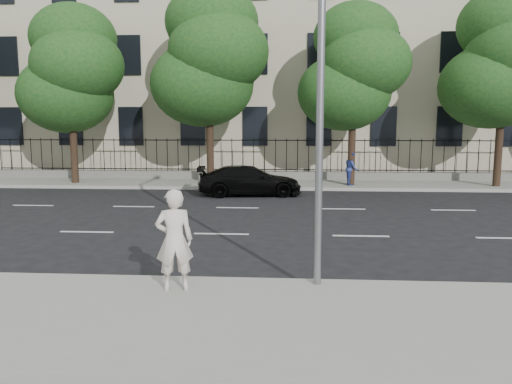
# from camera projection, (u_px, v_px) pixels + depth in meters

# --- Properties ---
(ground) EXTENTS (120.00, 120.00, 0.00)m
(ground) POSITION_uv_depth(u_px,v_px,m) (207.00, 257.00, 11.98)
(ground) COLOR black
(ground) RESTS_ON ground
(near_sidewalk) EXTENTS (60.00, 4.00, 0.15)m
(near_sidewalk) POSITION_uv_depth(u_px,v_px,m) (167.00, 319.00, 8.02)
(near_sidewalk) COLOR gray
(near_sidewalk) RESTS_ON ground
(far_sidewalk) EXTENTS (60.00, 4.00, 0.15)m
(far_sidewalk) POSITION_uv_depth(u_px,v_px,m) (251.00, 184.00, 25.81)
(far_sidewalk) COLOR gray
(far_sidewalk) RESTS_ON ground
(lane_markings) EXTENTS (49.60, 4.62, 0.01)m
(lane_markings) POSITION_uv_depth(u_px,v_px,m) (230.00, 219.00, 16.68)
(lane_markings) COLOR silver
(lane_markings) RESTS_ON ground
(masonry_building) EXTENTS (34.60, 12.11, 18.50)m
(masonry_building) POSITION_uv_depth(u_px,v_px,m) (261.00, 35.00, 33.42)
(masonry_building) COLOR beige
(masonry_building) RESTS_ON ground
(iron_fence) EXTENTS (30.00, 0.50, 2.20)m
(iron_fence) POSITION_uv_depth(u_px,v_px,m) (254.00, 170.00, 27.41)
(iron_fence) COLOR slate
(iron_fence) RESTS_ON far_sidewalk
(street_light) EXTENTS (0.25, 3.32, 8.05)m
(street_light) POSITION_uv_depth(u_px,v_px,m) (320.00, 18.00, 9.36)
(street_light) COLOR slate
(street_light) RESTS_ON near_sidewalk
(tree_b) EXTENTS (5.53, 5.12, 8.97)m
(tree_b) POSITION_uv_depth(u_px,v_px,m) (72.00, 70.00, 24.97)
(tree_b) COLOR #382619
(tree_b) RESTS_ON far_sidewalk
(tree_c) EXTENTS (5.89, 5.50, 9.80)m
(tree_c) POSITION_uv_depth(u_px,v_px,m) (210.00, 57.00, 24.43)
(tree_c) COLOR #382619
(tree_c) RESTS_ON far_sidewalk
(tree_d) EXTENTS (5.34, 4.94, 8.84)m
(tree_d) POSITION_uv_depth(u_px,v_px,m) (354.00, 68.00, 24.05)
(tree_d) COLOR #382619
(tree_d) RESTS_ON far_sidewalk
(tree_e) EXTENTS (5.71, 5.31, 9.46)m
(tree_e) POSITION_uv_depth(u_px,v_px,m) (504.00, 59.00, 23.54)
(tree_e) COLOR #382619
(tree_e) RESTS_ON far_sidewalk
(black_sedan) EXTENTS (4.76, 2.40, 1.32)m
(black_sedan) POSITION_uv_depth(u_px,v_px,m) (249.00, 180.00, 22.07)
(black_sedan) COLOR black
(black_sedan) RESTS_ON ground
(woman_near) EXTENTS (0.77, 0.61, 1.88)m
(woman_near) POSITION_uv_depth(u_px,v_px,m) (174.00, 240.00, 9.06)
(woman_near) COLOR silver
(woman_near) RESTS_ON near_sidewalk
(pedestrian_far) EXTENTS (0.68, 0.84, 1.64)m
(pedestrian_far) POSITION_uv_depth(u_px,v_px,m) (352.00, 168.00, 24.57)
(pedestrian_far) COLOR navy
(pedestrian_far) RESTS_ON far_sidewalk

